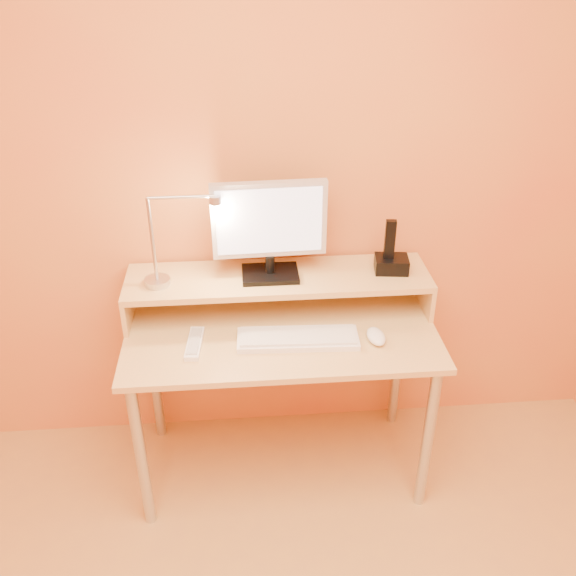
{
  "coord_description": "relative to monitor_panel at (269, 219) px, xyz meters",
  "views": [
    {
      "loc": [
        -0.15,
        -0.83,
        2.09
      ],
      "look_at": [
        0.02,
        1.13,
        0.94
      ],
      "focal_mm": 39.32,
      "sensor_mm": 36.0,
      "label": 1
    }
  ],
  "objects": [
    {
      "name": "wall_back",
      "position": [
        0.03,
        0.16,
        0.13
      ],
      "size": [
        3.0,
        0.04,
        2.5
      ],
      "primitive_type": "cube",
      "color": "gold",
      "rests_on": "floor"
    },
    {
      "name": "desk_leg_fl",
      "position": [
        -0.52,
        -0.41,
        -0.77
      ],
      "size": [
        0.04,
        0.04,
        0.69
      ],
      "primitive_type": "cylinder",
      "color": "#B6B6BB",
      "rests_on": "floor"
    },
    {
      "name": "desk_leg_fr",
      "position": [
        0.58,
        -0.41,
        -0.77
      ],
      "size": [
        0.04,
        0.04,
        0.69
      ],
      "primitive_type": "cylinder",
      "color": "#B6B6BB",
      "rests_on": "floor"
    },
    {
      "name": "desk_leg_bl",
      "position": [
        -0.52,
        0.09,
        -0.77
      ],
      "size": [
        0.04,
        0.04,
        0.69
      ],
      "primitive_type": "cylinder",
      "color": "#B6B6BB",
      "rests_on": "floor"
    },
    {
      "name": "desk_leg_br",
      "position": [
        0.58,
        0.09,
        -0.77
      ],
      "size": [
        0.04,
        0.04,
        0.69
      ],
      "primitive_type": "cylinder",
      "color": "#B6B6BB",
      "rests_on": "floor"
    },
    {
      "name": "desk_lower",
      "position": [
        0.03,
        -0.16,
        -0.41
      ],
      "size": [
        1.2,
        0.6,
        0.02
      ],
      "primitive_type": "cube",
      "color": "tan",
      "rests_on": "floor"
    },
    {
      "name": "shelf_riser_left",
      "position": [
        -0.56,
        -0.01,
        -0.33
      ],
      "size": [
        0.02,
        0.3,
        0.14
      ],
      "primitive_type": "cube",
      "color": "tan",
      "rests_on": "desk_lower"
    },
    {
      "name": "shelf_riser_right",
      "position": [
        0.62,
        -0.01,
        -0.33
      ],
      "size": [
        0.02,
        0.3,
        0.14
      ],
      "primitive_type": "cube",
      "color": "tan",
      "rests_on": "desk_lower"
    },
    {
      "name": "desk_shelf",
      "position": [
        0.03,
        -0.01,
        -0.25
      ],
      "size": [
        1.2,
        0.3,
        0.02
      ],
      "primitive_type": "cube",
      "color": "tan",
      "rests_on": "desk_lower"
    },
    {
      "name": "monitor_foot",
      "position": [
        0.0,
        -0.01,
        -0.23
      ],
      "size": [
        0.22,
        0.16,
        0.02
      ],
      "primitive_type": "cube",
      "color": "black",
      "rests_on": "desk_shelf"
    },
    {
      "name": "monitor_neck",
      "position": [
        0.0,
        -0.01,
        -0.19
      ],
      "size": [
        0.04,
        0.04,
        0.07
      ],
      "primitive_type": "cylinder",
      "color": "black",
      "rests_on": "monitor_foot"
    },
    {
      "name": "monitor_panel",
      "position": [
        0.0,
        0.0,
        0.0
      ],
      "size": [
        0.44,
        0.05,
        0.3
      ],
      "primitive_type": "cube",
      "rotation": [
        0.0,
        0.0,
        0.04
      ],
      "color": "silver",
      "rests_on": "monitor_neck"
    },
    {
      "name": "monitor_back",
      "position": [
        0.0,
        0.02,
        0.0
      ],
      "size": [
        0.39,
        0.03,
        0.25
      ],
      "primitive_type": "cube",
      "rotation": [
        0.0,
        0.0,
        0.04
      ],
      "color": "black",
      "rests_on": "monitor_panel"
    },
    {
      "name": "monitor_screen",
      "position": [
        0.0,
        -0.02,
        0.0
      ],
      "size": [
        0.4,
        0.02,
        0.26
      ],
      "primitive_type": "cube",
      "rotation": [
        0.0,
        0.0,
        0.04
      ],
      "color": "white",
      "rests_on": "monitor_panel"
    },
    {
      "name": "lamp_base",
      "position": [
        -0.44,
        -0.04,
        -0.23
      ],
      "size": [
        0.1,
        0.1,
        0.02
      ],
      "primitive_type": "cylinder",
      "color": "#B6B6BB",
      "rests_on": "desk_shelf"
    },
    {
      "name": "lamp_post",
      "position": [
        -0.44,
        -0.04,
        -0.05
      ],
      "size": [
        0.01,
        0.01,
        0.33
      ],
      "primitive_type": "cylinder",
      "color": "#B6B6BB",
      "rests_on": "lamp_base"
    },
    {
      "name": "lamp_arm",
      "position": [
        -0.32,
        -0.04,
        0.12
      ],
      "size": [
        0.24,
        0.01,
        0.01
      ],
      "primitive_type": "cylinder",
      "rotation": [
        0.0,
        1.57,
        0.0
      ],
      "color": "#B6B6BB",
      "rests_on": "lamp_post"
    },
    {
      "name": "lamp_head",
      "position": [
        -0.2,
        -0.04,
        0.1
      ],
      "size": [
        0.04,
        0.04,
        0.03
      ],
      "primitive_type": "cylinder",
      "color": "#B6B6BB",
      "rests_on": "lamp_arm"
    },
    {
      "name": "lamp_bulb",
      "position": [
        -0.2,
        -0.04,
        0.09
      ],
      "size": [
        0.03,
        0.03,
        0.0
      ],
      "primitive_type": "cylinder",
      "color": "#FFEAC6",
      "rests_on": "lamp_head"
    },
    {
      "name": "phone_dock",
      "position": [
        0.48,
        -0.01,
        -0.21
      ],
      "size": [
        0.14,
        0.11,
        0.06
      ],
      "primitive_type": "cube",
      "rotation": [
        0.0,
        0.0,
        -0.12
      ],
      "color": "black",
      "rests_on": "desk_shelf"
    },
    {
      "name": "phone_handset",
      "position": [
        0.47,
        -0.01,
        -0.1
      ],
      "size": [
        0.04,
        0.03,
        0.16
      ],
      "primitive_type": "cube",
      "rotation": [
        0.0,
        0.0,
        -0.12
      ],
      "color": "black",
      "rests_on": "phone_dock"
    },
    {
      "name": "phone_led",
      "position": [
        0.53,
        -0.06,
        -0.21
      ],
      "size": [
        0.01,
        0.0,
        0.04
      ],
      "primitive_type": "cube",
      "color": "blue",
      "rests_on": "phone_dock"
    },
    {
      "name": "keyboard",
      "position": [
        0.09,
        -0.24,
        -0.39
      ],
      "size": [
        0.46,
        0.16,
        0.02
      ],
      "primitive_type": "cube",
      "rotation": [
        0.0,
        0.0,
        -0.04
      ],
      "color": "white",
      "rests_on": "desk_lower"
    },
    {
      "name": "mouse",
      "position": [
        0.38,
        -0.26,
        -0.38
      ],
      "size": [
        0.08,
        0.12,
        0.04
      ],
      "primitive_type": "ellipsoid",
      "rotation": [
        0.0,
        0.0,
        0.09
      ],
      "color": "white",
      "rests_on": "desk_lower"
    },
    {
      "name": "remote_control",
      "position": [
        -0.3,
        -0.23,
        -0.39
      ],
      "size": [
        0.07,
        0.2,
        0.02
      ],
      "primitive_type": "cube",
      "rotation": [
        0.0,
        0.0,
        -0.08
      ],
      "color": "white",
      "rests_on": "desk_lower"
    }
  ]
}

